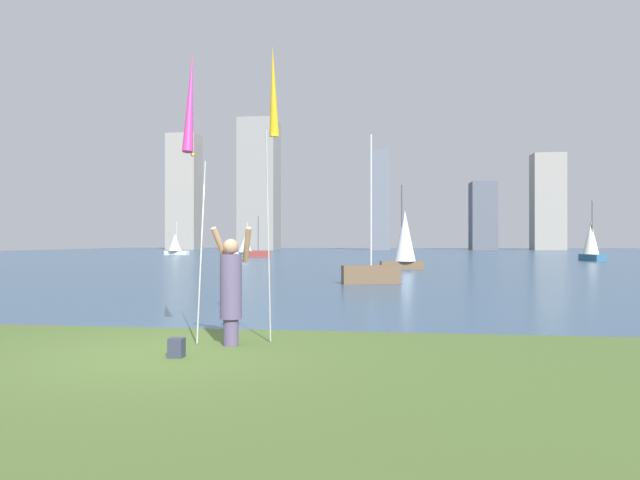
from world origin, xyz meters
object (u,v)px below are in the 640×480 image
(kite_flag_right, at_px, (273,99))
(person, at_px, (231,287))
(sailboat_1, at_px, (175,244))
(bag, at_px, (177,348))
(sailboat_6, at_px, (591,242))
(sailboat_4, at_px, (258,254))
(sailboat_3, at_px, (404,240))
(sailboat_0, at_px, (246,245))
(sailboat_2, at_px, (371,272))
(kite_flag_left, at_px, (191,107))

(kite_flag_right, bearing_deg, person, -134.78)
(person, height_order, sailboat_1, sailboat_1)
(bag, distance_m, sailboat_6, 43.37)
(kite_flag_right, xyz_separation_m, sailboat_1, (-22.63, 51.89, -2.65))
(bag, relative_size, sailboat_4, 0.06)
(bag, distance_m, sailboat_3, 24.27)
(bag, distance_m, sailboat_1, 57.56)
(kite_flag_right, relative_size, bag, 17.98)
(person, xyz_separation_m, sailboat_4, (-10.49, 45.33, -0.56))
(kite_flag_right, distance_m, bag, 4.17)
(person, distance_m, sailboat_0, 51.13)
(sailboat_2, relative_size, sailboat_6, 1.15)
(kite_flag_right, height_order, sailboat_4, kite_flag_right)
(sailboat_6, bearing_deg, sailboat_4, 165.75)
(person, xyz_separation_m, sailboat_3, (3.39, 22.99, 0.75))
(person, height_order, sailboat_6, sailboat_6)
(kite_flag_right, height_order, sailboat_3, sailboat_3)
(person, distance_m, kite_flag_right, 3.10)
(sailboat_1, bearing_deg, sailboat_0, -17.84)
(bag, height_order, sailboat_0, sailboat_0)
(kite_flag_right, height_order, sailboat_0, kite_flag_right)
(person, relative_size, bag, 6.89)
(kite_flag_right, bearing_deg, sailboat_4, 103.83)
(kite_flag_left, height_order, sailboat_4, kite_flag_left)
(sailboat_4, distance_m, sailboat_6, 30.25)
(sailboat_3, distance_m, sailboat_6, 21.44)
(kite_flag_right, distance_m, sailboat_4, 46.26)
(sailboat_0, bearing_deg, sailboat_1, 162.16)
(kite_flag_left, bearing_deg, bag, -86.47)
(sailboat_1, distance_m, sailboat_2, 46.69)
(sailboat_1, bearing_deg, sailboat_2, -59.22)
(sailboat_0, xyz_separation_m, sailboat_3, (16.29, -26.48, 0.50))
(sailboat_2, bearing_deg, sailboat_3, 81.47)
(kite_flag_left, height_order, sailboat_2, sailboat_2)
(sailboat_2, height_order, sailboat_6, sailboat_2)
(sailboat_1, bearing_deg, kite_flag_left, -67.76)
(bag, bearing_deg, person, 61.26)
(kite_flag_right, xyz_separation_m, sailboat_0, (-13.43, 48.93, -2.75))
(sailboat_2, bearing_deg, kite_flag_right, -96.07)
(sailboat_1, xyz_separation_m, sailboat_4, (11.61, -7.10, -0.91))
(sailboat_1, xyz_separation_m, sailboat_2, (23.89, -40.11, -0.82))
(sailboat_0, height_order, sailboat_2, sailboat_2)
(sailboat_1, bearing_deg, bag, -67.96)
(sailboat_0, height_order, sailboat_6, sailboat_6)
(sailboat_0, relative_size, sailboat_6, 0.75)
(kite_flag_right, height_order, sailboat_2, sailboat_2)
(sailboat_0, height_order, sailboat_1, sailboat_1)
(sailboat_2, bearing_deg, kite_flag_left, -100.48)
(person, distance_m, sailboat_3, 23.25)
(sailboat_0, distance_m, sailboat_4, 4.86)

